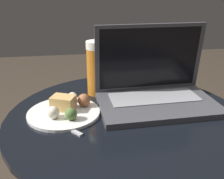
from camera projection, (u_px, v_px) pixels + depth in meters
The scene contains 5 objects.
table at pixel (125, 162), 0.85m from camera, with size 0.71×0.71×0.58m.
laptop at pixel (155, 88), 0.85m from camera, with size 0.37×0.24×0.25m.
beer_glass at pixel (97, 68), 0.90m from camera, with size 0.07×0.07×0.19m.
snack_plate at pixel (66, 109), 0.78m from camera, with size 0.22×0.22×0.05m.
fork at pixel (54, 121), 0.74m from camera, with size 0.14×0.16×0.00m.
Camera 1 is at (-0.15, -0.68, 0.94)m, focal length 42.00 mm.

